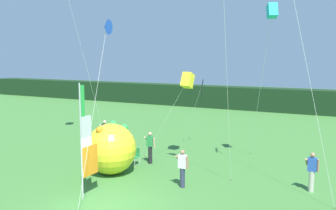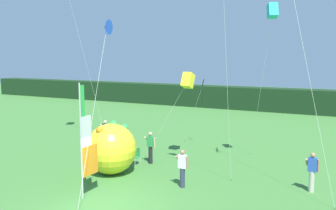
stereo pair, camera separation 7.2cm
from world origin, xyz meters
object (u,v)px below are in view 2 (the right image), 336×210
at_px(person_far_right, 182,167).
at_px(kite_black_diamond_4, 202,88).
at_px(person_far_left, 106,133).
at_px(kite_yellow_box_1, 188,80).
at_px(person_near_banner, 150,147).
at_px(kite_cyan_box_6, 272,11).
at_px(person_mid_field, 312,171).
at_px(kite_blue_delta_2, 107,28).
at_px(folding_chair, 135,155).
at_px(inflatable_balloon, 111,149).
at_px(banner_flag, 86,143).

relative_size(person_far_right, kite_black_diamond_4, 0.39).
bearing_deg(person_far_left, kite_yellow_box_1, -0.17).
xyz_separation_m(person_near_banner, kite_cyan_box_6, (5.75, 1.82, 6.91)).
bearing_deg(kite_cyan_box_6, kite_black_diamond_4, 148.61).
height_order(person_mid_field, kite_blue_delta_2, kite_blue_delta_2).
relative_size(folding_chair, kite_blue_delta_2, 0.12).
bearing_deg(person_far_left, folding_chair, -31.64).
bearing_deg(inflatable_balloon, folding_chair, 83.02).
bearing_deg(banner_flag, kite_black_diamond_4, 84.50).
relative_size(person_near_banner, kite_yellow_box_1, 0.35).
height_order(person_mid_field, kite_cyan_box_6, kite_cyan_box_6).
distance_m(banner_flag, person_far_left, 8.05).
xyz_separation_m(folding_chair, kite_blue_delta_2, (0.15, -2.41, 6.42)).
distance_m(person_mid_field, person_far_left, 12.39).
bearing_deg(person_mid_field, person_far_right, -158.69).
distance_m(kite_blue_delta_2, kite_black_diamond_4, 8.49).
bearing_deg(person_mid_field, kite_black_diamond_4, 143.61).
xyz_separation_m(person_mid_field, kite_cyan_box_6, (-2.36, 2.34, 6.91)).
height_order(person_near_banner, person_far_left, person_far_left).
distance_m(person_near_banner, kite_cyan_box_6, 9.17).
xyz_separation_m(person_far_left, kite_blue_delta_2, (3.63, -4.55, 5.99)).
distance_m(person_near_banner, kite_black_diamond_4, 5.58).
height_order(folding_chair, kite_blue_delta_2, kite_blue_delta_2).
height_order(person_near_banner, kite_yellow_box_1, kite_yellow_box_1).
bearing_deg(person_far_left, kite_cyan_box_6, 1.56).
height_order(person_mid_field, folding_chair, person_mid_field).
xyz_separation_m(inflatable_balloon, kite_blue_delta_2, (0.37, -0.65, 5.69)).
bearing_deg(kite_blue_delta_2, person_near_banner, 80.96).
bearing_deg(kite_black_diamond_4, folding_chair, -107.00).
distance_m(banner_flag, kite_yellow_box_1, 7.24).
xyz_separation_m(person_far_right, inflatable_balloon, (-3.88, 0.15, 0.35)).
relative_size(person_far_right, kite_blue_delta_2, 0.23).
bearing_deg(kite_cyan_box_6, kite_blue_delta_2, -142.28).
bearing_deg(banner_flag, person_far_right, 42.22).
relative_size(person_mid_field, person_far_right, 1.01).
bearing_deg(banner_flag, kite_cyan_box_6, 50.93).
relative_size(person_far_right, kite_yellow_box_1, 0.34).
xyz_separation_m(person_near_banner, kite_blue_delta_2, (-0.48, -3.00, 6.02)).
height_order(folding_chair, kite_black_diamond_4, kite_black_diamond_4).
relative_size(person_near_banner, person_far_left, 0.97).
xyz_separation_m(banner_flag, kite_blue_delta_2, (-0.51, 2.22, 4.69)).
relative_size(kite_yellow_box_1, kite_black_diamond_4, 1.14).
bearing_deg(folding_chair, person_far_right, -27.43).
bearing_deg(person_far_left, inflatable_balloon, -50.04).
bearing_deg(kite_yellow_box_1, person_near_banner, -133.73).
bearing_deg(inflatable_balloon, person_far_right, -2.25).
height_order(person_far_right, kite_black_diamond_4, kite_black_diamond_4).
distance_m(banner_flag, person_far_right, 4.27).
distance_m(person_near_banner, person_far_left, 4.39).
xyz_separation_m(person_near_banner, person_mid_field, (8.11, -0.52, -0.01)).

